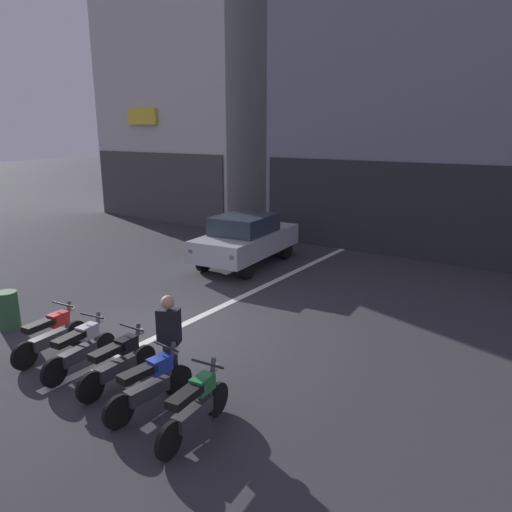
% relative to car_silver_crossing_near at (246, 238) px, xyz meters
% --- Properties ---
extents(ground_plane, '(120.00, 120.00, 0.00)m').
position_rel_car_silver_crossing_near_xyz_m(ground_plane, '(1.68, -5.27, -0.89)').
color(ground_plane, '#333338').
extents(lane_centre_line, '(0.20, 18.00, 0.01)m').
position_rel_car_silver_crossing_near_xyz_m(lane_centre_line, '(1.68, 0.73, -0.88)').
color(lane_centre_line, silver).
rests_on(lane_centre_line, ground).
extents(building_corner_left, '(8.25, 8.03, 16.84)m').
position_rel_car_silver_crossing_near_xyz_m(building_corner_left, '(-8.04, 7.99, 7.52)').
color(building_corner_left, silver).
rests_on(building_corner_left, ground).
extents(building_mid_block, '(10.70, 8.47, 17.65)m').
position_rel_car_silver_crossing_near_xyz_m(building_mid_block, '(3.62, 7.99, 7.93)').
color(building_mid_block, gray).
rests_on(building_mid_block, ground).
extents(car_silver_crossing_near, '(2.13, 4.24, 1.64)m').
position_rel_car_silver_crossing_near_xyz_m(car_silver_crossing_near, '(0.00, 0.00, 0.00)').
color(car_silver_crossing_near, black).
rests_on(car_silver_crossing_near, ground).
extents(motorcycle_red_row_leftmost, '(0.55, 1.67, 0.98)m').
position_rel_car_silver_crossing_near_xyz_m(motorcycle_red_row_leftmost, '(0.67, -7.34, -0.43)').
color(motorcycle_red_row_leftmost, black).
rests_on(motorcycle_red_row_leftmost, ground).
extents(motorcycle_silver_row_left_mid, '(0.55, 1.67, 0.98)m').
position_rel_car_silver_crossing_near_xyz_m(motorcycle_silver_row_left_mid, '(1.65, -7.40, -0.43)').
color(motorcycle_silver_row_left_mid, black).
rests_on(motorcycle_silver_row_left_mid, ground).
extents(motorcycle_black_row_centre, '(0.55, 1.67, 0.98)m').
position_rel_car_silver_crossing_near_xyz_m(motorcycle_black_row_centre, '(2.62, -7.36, -0.43)').
color(motorcycle_black_row_centre, black).
rests_on(motorcycle_black_row_centre, ground).
extents(motorcycle_blue_row_right_mid, '(0.55, 1.67, 0.98)m').
position_rel_car_silver_crossing_near_xyz_m(motorcycle_blue_row_right_mid, '(3.59, -7.56, -0.43)').
color(motorcycle_blue_row_right_mid, black).
rests_on(motorcycle_blue_row_right_mid, ground).
extents(motorcycle_green_row_rightmost, '(0.55, 1.67, 0.98)m').
position_rel_car_silver_crossing_near_xyz_m(motorcycle_green_row_rightmost, '(4.56, -7.64, -0.43)').
color(motorcycle_green_row_rightmost, black).
rests_on(motorcycle_green_row_rightmost, ground).
extents(person_by_motorcycles, '(0.42, 0.35, 1.67)m').
position_rel_car_silver_crossing_near_xyz_m(person_by_motorcycles, '(3.43, -6.95, -0.03)').
color(person_by_motorcycles, '#23232D').
rests_on(person_by_motorcycles, ground).
extents(trash_bin, '(0.44, 0.44, 0.85)m').
position_rel_car_silver_crossing_near_xyz_m(trash_bin, '(-1.29, -7.09, -0.46)').
color(trash_bin, '#2D5938').
rests_on(trash_bin, ground).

